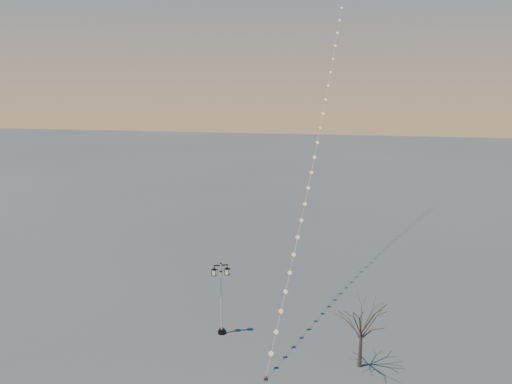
# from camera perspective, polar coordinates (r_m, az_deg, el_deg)

# --- Properties ---
(ground) EXTENTS (300.00, 300.00, 0.00)m
(ground) POSITION_cam_1_polar(r_m,az_deg,el_deg) (28.66, 0.34, -21.16)
(ground) COLOR #424243
(ground) RESTS_ON ground
(street_lamp) EXTENTS (1.22, 0.75, 5.05)m
(street_lamp) POSITION_cam_1_polar(r_m,az_deg,el_deg) (30.77, -4.38, -12.73)
(street_lamp) COLOR black
(street_lamp) RESTS_ON ground
(bare_tree) EXTENTS (2.48, 2.48, 4.11)m
(bare_tree) POSITION_cam_1_polar(r_m,az_deg,el_deg) (27.98, 13.13, -15.62)
(bare_tree) COLOR #46362B
(bare_tree) RESTS_ON ground
(kite_train) EXTENTS (4.29, 38.31, 40.18)m
(kite_train) POSITION_cam_1_polar(r_m,az_deg,el_deg) (41.42, 9.32, 18.02)
(kite_train) COLOR #37241D
(kite_train) RESTS_ON ground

